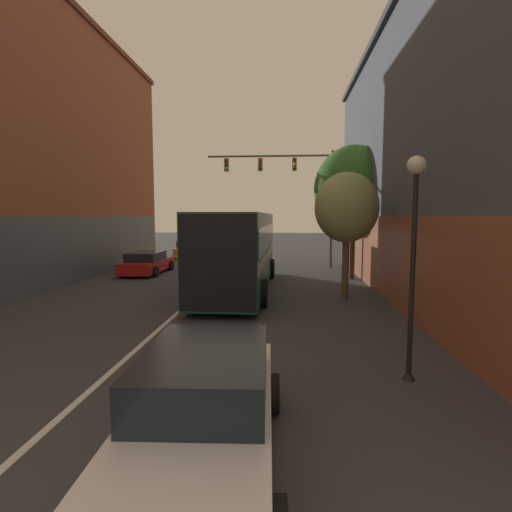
{
  "coord_description": "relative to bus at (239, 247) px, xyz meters",
  "views": [
    {
      "loc": [
        3.56,
        0.19,
        3.18
      ],
      "look_at": [
        2.46,
        15.14,
        1.71
      ],
      "focal_mm": 28.0,
      "sensor_mm": 36.0,
      "label": 1
    }
  ],
  "objects": [
    {
      "name": "street_tree_near",
      "position": [
        4.3,
        -1.79,
        1.64
      ],
      "size": [
        2.42,
        2.17,
        4.87
      ],
      "color": "brown",
      "rests_on": "ground_plane"
    },
    {
      "name": "traffic_signal_gantry",
      "position": [
        2.38,
        8.04,
        3.48
      ],
      "size": [
        7.82,
        0.36,
        7.25
      ],
      "color": "#514C47",
      "rests_on": "ground_plane"
    },
    {
      "name": "lane_center_line",
      "position": [
        -1.57,
        -2.67,
        -1.87
      ],
      "size": [
        0.14,
        41.45,
        0.01
      ],
      "color": "silver",
      "rests_on": "ground_plane"
    },
    {
      "name": "street_tree_far",
      "position": [
        5.42,
        3.45,
        2.69
      ],
      "size": [
        3.99,
        3.59,
        6.76
      ],
      "color": "#4C3823",
      "rests_on": "ground_plane"
    },
    {
      "name": "bus",
      "position": [
        0.0,
        0.0,
        0.0
      ],
      "size": [
        2.87,
        10.83,
        3.33
      ],
      "rotation": [
        0.0,
        0.0,
        1.56
      ],
      "color": "#145133",
      "rests_on": "ground_plane"
    },
    {
      "name": "street_lamp",
      "position": [
        4.43,
        -9.45,
        0.83
      ],
      "size": [
        0.35,
        0.35,
        4.32
      ],
      "color": "black",
      "rests_on": "ground_plane"
    },
    {
      "name": "parked_car_left_mid",
      "position": [
        -5.34,
        13.36,
        -1.21
      ],
      "size": [
        2.32,
        4.45,
        1.38
      ],
      "rotation": [
        0.0,
        0.0,
        1.62
      ],
      "color": "orange",
      "rests_on": "ground_plane"
    },
    {
      "name": "parked_car_left_near",
      "position": [
        -5.77,
        4.59,
        -1.28
      ],
      "size": [
        2.08,
        4.57,
        1.22
      ],
      "rotation": [
        0.0,
        0.0,
        1.57
      ],
      "color": "red",
      "rests_on": "ground_plane"
    },
    {
      "name": "hatchback_foreground",
      "position": [
        0.96,
        -12.37,
        -1.19
      ],
      "size": [
        2.16,
        4.73,
        1.44
      ],
      "rotation": [
        0.0,
        0.0,
        1.61
      ],
      "color": "silver",
      "rests_on": "ground_plane"
    }
  ]
}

